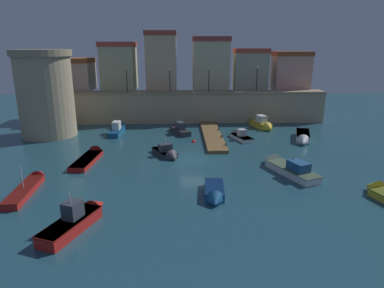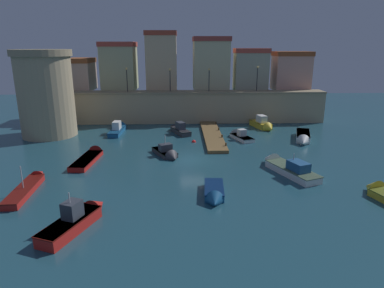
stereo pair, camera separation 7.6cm
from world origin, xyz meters
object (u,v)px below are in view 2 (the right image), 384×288
moored_boat_2 (303,137)px  moored_boat_9 (168,153)px  quay_lamp_1 (170,76)px  moored_boat_1 (214,194)px  quay_lamp_2 (209,76)px  moored_boat_5 (91,156)px  moored_boat_12 (239,136)px  moored_boat_0 (119,128)px  mooring_buoy_0 (194,142)px  quay_lamp_3 (257,75)px  moored_boat_8 (78,218)px  mooring_buoy_1 (223,144)px  moored_boat_3 (285,167)px  moored_boat_11 (29,185)px  moored_boat_6 (179,129)px  moored_boat_7 (263,124)px  quay_lamp_0 (127,76)px  fortress_tower (46,93)px

moored_boat_2 → moored_boat_9: (-16.42, -5.59, -0.10)m
quay_lamp_1 → moored_boat_1: (4.05, -26.92, -6.60)m
quay_lamp_2 → moored_boat_5: size_ratio=0.48×
moored_boat_12 → moored_boat_0: bearing=56.2°
quay_lamp_1 → mooring_buoy_0: 13.61m
quay_lamp_3 → moored_boat_8: 36.35m
quay_lamp_2 → quay_lamp_3: size_ratio=0.92×
moored_boat_1 → moored_boat_9: bearing=-154.7°
quay_lamp_1 → quay_lamp_3: (12.97, -0.00, 0.18)m
moored_boat_12 → mooring_buoy_1: size_ratio=7.53×
moored_boat_3 → moored_boat_11: (-22.11, -3.25, -0.15)m
moored_boat_6 → moored_boat_8: moored_boat_8 is taller
moored_boat_5 → mooring_buoy_1: size_ratio=10.96×
quay_lamp_2 → moored_boat_0: quay_lamp_2 is taller
quay_lamp_3 → moored_boat_7: bearing=-87.8°
quay_lamp_0 → moored_boat_7: 21.01m
moored_boat_9 → quay_lamp_1: bearing=153.8°
quay_lamp_2 → moored_boat_7: quay_lamp_2 is taller
quay_lamp_3 → moored_boat_9: 22.17m
quay_lamp_1 → mooring_buoy_1: size_ratio=5.19×
moored_boat_3 → mooring_buoy_0: size_ratio=13.97×
fortress_tower → moored_boat_3: 30.62m
moored_boat_2 → quay_lamp_0: bearing=-97.5°
fortress_tower → moored_boat_9: bearing=-30.9°
moored_boat_6 → moored_boat_11: bearing=123.3°
quay_lamp_0 → moored_boat_1: 29.62m
moored_boat_2 → moored_boat_12: bearing=-83.1°
moored_boat_1 → moored_boat_2: size_ratio=0.70×
quay_lamp_2 → moored_boat_11: bearing=-124.0°
quay_lamp_2 → mooring_buoy_1: (0.75, -12.29, -6.94)m
quay_lamp_3 → moored_boat_11: size_ratio=0.51×
moored_boat_7 → mooring_buoy_1: moored_boat_7 is taller
quay_lamp_2 → quay_lamp_3: (7.18, -0.00, 0.18)m
mooring_buoy_0 → quay_lamp_0: bearing=129.9°
moored_boat_12 → mooring_buoy_0: size_ratio=9.46×
quay_lamp_3 → moored_boat_0: size_ratio=0.54×
moored_boat_0 → mooring_buoy_1: 14.98m
quay_lamp_1 → moored_boat_12: (8.84, -9.58, -6.62)m
quay_lamp_0 → moored_boat_9: 19.14m
quay_lamp_3 → moored_boat_9: (-12.86, -16.75, -6.78)m
fortress_tower → moored_boat_8: 26.05m
moored_boat_2 → fortress_tower: bearing=-78.2°
moored_boat_0 → moored_boat_2: (23.46, -5.43, -0.01)m
moored_boat_1 → quay_lamp_1: bearing=-167.3°
quay_lamp_3 → moored_boat_12: size_ratio=0.76×
moored_boat_1 → mooring_buoy_1: (2.48, 14.63, -0.33)m
quay_lamp_1 → moored_boat_0: 11.08m
moored_boat_8 → moored_boat_11: bearing=65.1°
moored_boat_7 → moored_boat_8: (-18.32, -26.27, -0.02)m
moored_boat_12 → mooring_buoy_0: 6.01m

